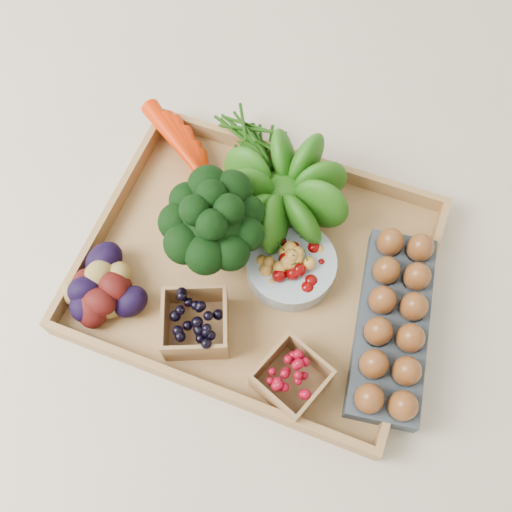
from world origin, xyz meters
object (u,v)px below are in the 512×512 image
(tray, at_px, (256,269))
(broccoli, at_px, (216,237))
(egg_carton, at_px, (392,325))
(cherry_bowl, at_px, (291,266))

(tray, distance_m, broccoli, 0.10)
(tray, relative_size, broccoli, 3.35)
(broccoli, height_order, egg_carton, broccoli)
(cherry_bowl, distance_m, egg_carton, 0.19)
(broccoli, bearing_deg, egg_carton, -4.55)
(cherry_bowl, height_order, egg_carton, cherry_bowl)
(tray, bearing_deg, cherry_bowl, 14.52)
(broccoli, xyz_separation_m, cherry_bowl, (0.13, 0.01, -0.04))
(tray, height_order, egg_carton, egg_carton)
(broccoli, relative_size, cherry_bowl, 1.10)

